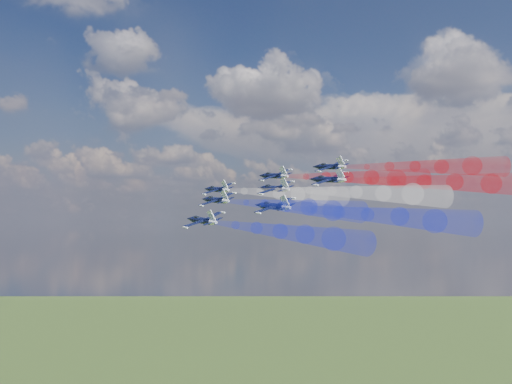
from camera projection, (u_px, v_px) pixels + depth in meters
The scene contains 16 objects.
jet_lead at pixel (217, 189), 160.01m from camera, with size 10.04×12.55×3.35m, color black, non-canonical shape.
trail_lead at pixel (279, 193), 138.42m from camera, with size 4.18×42.31×4.18m, color white, non-canonical shape.
jet_inner_left at pixel (216, 200), 143.60m from camera, with size 10.04×12.55×3.35m, color black, non-canonical shape.
trail_inner_left at pixel (286, 206), 122.01m from camera, with size 4.18×42.31×4.18m, color #1B28EA, non-canonical shape.
jet_inner_right at pixel (274, 176), 154.52m from camera, with size 10.04×12.55×3.35m, color black, non-canonical shape.
trail_inner_right at pixel (347, 177), 132.92m from camera, with size 4.18×42.31×4.18m, color red, non-canonical shape.
jet_outer_left at pixel (202, 221), 127.66m from camera, with size 10.04×12.55×3.35m, color black, non-canonical shape.
trail_outer_left at pixel (280, 231), 106.06m from camera, with size 4.18×42.31×4.18m, color #1B28EA, non-canonical shape.
jet_center_third at pixel (274, 189), 140.16m from camera, with size 10.04×12.55×3.35m, color black, non-canonical shape.
trail_center_third at pixel (357, 192), 118.56m from camera, with size 4.18×42.31×4.18m, color white, non-canonical shape.
jet_outer_right at pixel (330, 167), 150.65m from camera, with size 10.04×12.55×3.35m, color black, non-canonical shape.
trail_outer_right at pixel (415, 167), 129.05m from camera, with size 4.18×42.31×4.18m, color red, non-canonical shape.
jet_rear_left at pixel (273, 206), 125.00m from camera, with size 10.04×12.55×3.35m, color black, non-canonical shape.
trail_rear_left at pixel (368, 214), 103.40m from camera, with size 4.18×42.31×4.18m, color #1B28EA, non-canonical shape.
jet_rear_right at pixel (328, 180), 136.03m from camera, with size 10.04×12.55×3.35m, color black, non-canonical shape.
trail_rear_right at pixel (424, 182), 114.43m from camera, with size 4.18×42.31×4.18m, color red, non-canonical shape.
Camera 1 is at (70.21, -100.83, 123.95)m, focal length 41.97 mm.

